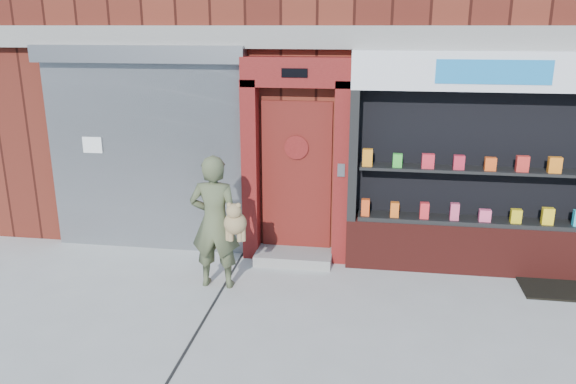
# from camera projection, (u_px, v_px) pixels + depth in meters

# --- Properties ---
(ground) EXTENTS (80.00, 80.00, 0.00)m
(ground) POSITION_uv_depth(u_px,v_px,m) (338.00, 325.00, 6.44)
(ground) COLOR #9E9E99
(ground) RESTS_ON ground
(shutter_bay) EXTENTS (3.10, 0.30, 3.04)m
(shutter_bay) POSITION_uv_depth(u_px,v_px,m) (144.00, 138.00, 8.21)
(shutter_bay) COLOR gray
(shutter_bay) RESTS_ON ground
(red_door_bay) EXTENTS (1.52, 0.58, 2.90)m
(red_door_bay) POSITION_uv_depth(u_px,v_px,m) (296.00, 162.00, 7.90)
(red_door_bay) COLOR #5D100F
(red_door_bay) RESTS_ON ground
(pharmacy_bay) EXTENTS (3.50, 0.41, 3.00)m
(pharmacy_bay) POSITION_uv_depth(u_px,v_px,m) (480.00, 175.00, 7.52)
(pharmacy_bay) COLOR #521813
(pharmacy_bay) RESTS_ON ground
(woman) EXTENTS (0.79, 0.56, 1.76)m
(woman) POSITION_uv_depth(u_px,v_px,m) (216.00, 222.00, 7.17)
(woman) COLOR #4D5538
(woman) RESTS_ON ground
(doormat) EXTENTS (1.08, 0.76, 0.03)m
(doormat) POSITION_uv_depth(u_px,v_px,m) (563.00, 288.00, 7.32)
(doormat) COLOR black
(doormat) RESTS_ON ground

